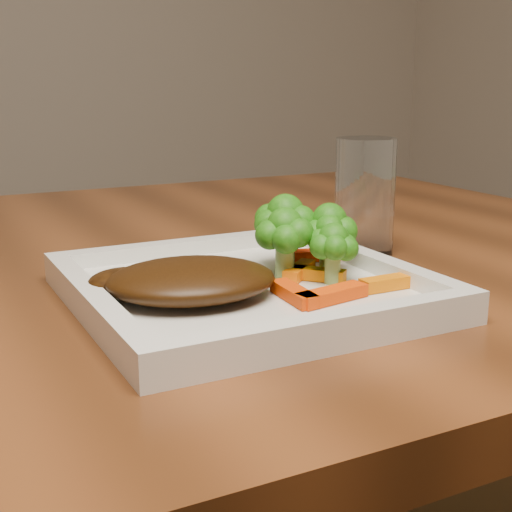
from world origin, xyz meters
name	(u,v)px	position (x,y,z in m)	size (l,w,h in m)	color
plate	(245,294)	(0.03, -0.21, 0.76)	(0.27, 0.27, 0.01)	silver
steak	(191,280)	(-0.02, -0.22, 0.78)	(0.13, 0.10, 0.03)	#3A1F08
broccoli_0	(285,230)	(0.09, -0.17, 0.80)	(0.06, 0.06, 0.07)	#156510
broccoli_1	(329,235)	(0.12, -0.20, 0.79)	(0.06, 0.06, 0.06)	#356E12
broccoli_2	(333,249)	(0.10, -0.23, 0.79)	(0.05, 0.05, 0.06)	#367A14
broccoli_3	(285,243)	(0.07, -0.20, 0.79)	(0.06, 0.06, 0.06)	#245E0F
carrot_0	(332,295)	(0.07, -0.27, 0.77)	(0.06, 0.02, 0.01)	#E23C03
carrot_1	(391,282)	(0.13, -0.27, 0.77)	(0.05, 0.01, 0.01)	orange
carrot_2	(294,294)	(0.05, -0.26, 0.77)	(0.06, 0.01, 0.01)	#D23703
carrot_3	(321,255)	(0.13, -0.16, 0.77)	(0.06, 0.02, 0.01)	#F52E03
carrot_5	(316,274)	(0.09, -0.22, 0.77)	(0.05, 0.01, 0.01)	orange
carrot_6	(299,271)	(0.09, -0.20, 0.77)	(0.05, 0.01, 0.01)	#FF6704
drinking_glass	(365,197)	(0.21, -0.12, 0.81)	(0.06, 0.06, 0.12)	silver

